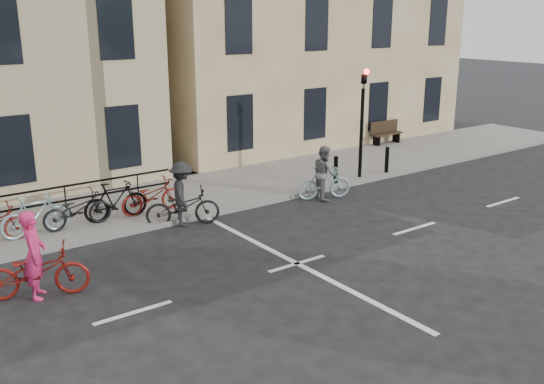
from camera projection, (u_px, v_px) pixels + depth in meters
ground at (297, 264)px, 13.83m from camera, size 120.00×120.00×0.00m
sidewalk at (40, 225)px, 16.18m from camera, size 46.00×4.00×0.15m
traffic_light at (363, 110)px, 20.02m from camera, size 0.18×0.30×3.90m
bollard_east at (336, 170)px, 19.79m from camera, size 0.14×0.14×0.90m
bollard_west at (387, 160)px, 21.16m from camera, size 0.14×0.14×0.90m
bench at (385, 131)px, 25.88m from camera, size 1.60×0.41×0.97m
parked_bikes at (35, 216)px, 15.08m from camera, size 8.30×1.23×1.05m
cyclist_pink at (36, 268)px, 12.06m from camera, size 2.16×1.43×1.82m
cyclist_grey at (324, 178)px, 18.51m from camera, size 1.79×1.05×1.67m
cyclist_dark at (182, 201)px, 16.19m from camera, size 2.09×1.39×1.76m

